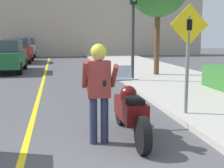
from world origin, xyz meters
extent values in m
cube|color=yellow|center=(-0.60, 6.00, 0.00)|extent=(0.12, 36.00, 0.01)
cube|color=#B2A38E|center=(0.00, 26.00, 3.28)|extent=(28.00, 1.20, 6.57)
cylinder|color=black|center=(1.32, 1.33, 0.31)|extent=(0.14, 0.63, 0.63)
cylinder|color=black|center=(1.32, 3.07, 0.31)|extent=(0.14, 0.63, 0.63)
cube|color=#510C0C|center=(1.32, 2.20, 0.54)|extent=(0.40, 1.20, 0.36)
sphere|color=#510C0C|center=(1.32, 2.37, 0.80)|extent=(0.32, 0.32, 0.32)
cube|color=black|center=(1.32, 1.93, 0.76)|extent=(0.28, 0.48, 0.10)
cylinder|color=silver|center=(1.32, 2.80, 1.02)|extent=(0.62, 0.03, 0.03)
cube|color=silver|center=(1.32, 2.88, 1.14)|extent=(0.36, 0.12, 0.31)
cylinder|color=#282D4C|center=(0.59, 1.96, 0.42)|extent=(0.14, 0.14, 0.84)
cylinder|color=#282D4C|center=(0.79, 1.96, 0.42)|extent=(0.14, 0.14, 0.84)
cube|color=maroon|center=(0.69, 1.96, 1.16)|extent=(0.40, 0.22, 0.64)
cylinder|color=maroon|center=(0.44, 1.86, 1.26)|extent=(0.09, 0.39, 0.50)
cylinder|color=maroon|center=(0.94, 1.84, 1.23)|extent=(0.09, 0.45, 0.45)
sphere|color=tan|center=(0.69, 1.96, 1.59)|extent=(0.23, 0.23, 0.23)
sphere|color=gold|center=(0.69, 1.96, 1.64)|extent=(0.27, 0.27, 0.27)
cube|color=black|center=(0.75, 1.68, 1.13)|extent=(0.06, 0.05, 0.11)
cylinder|color=slate|center=(2.90, 3.28, 1.23)|extent=(0.08, 0.08, 2.21)
cube|color=yellow|center=(2.90, 3.26, 2.15)|extent=(0.91, 0.02, 0.91)
cube|color=black|center=(2.90, 3.24, 2.15)|extent=(0.12, 0.01, 0.24)
cylinder|color=#2D2D30|center=(2.99, 8.76, 1.99)|extent=(0.12, 0.12, 3.72)
sphere|color=green|center=(2.99, 8.62, 3.25)|extent=(0.14, 0.14, 0.14)
cylinder|color=brown|center=(4.50, 10.33, 1.62)|extent=(0.24, 0.24, 2.98)
cylinder|color=black|center=(-1.79, 14.94, 0.32)|extent=(0.22, 0.64, 0.64)
cylinder|color=black|center=(-1.79, 12.33, 0.32)|extent=(0.22, 0.64, 0.64)
cube|color=#1E6033|center=(-2.62, 13.63, 0.70)|extent=(1.80, 4.20, 0.76)
cube|color=#38424C|center=(-2.62, 13.47, 1.38)|extent=(1.58, 2.18, 0.60)
cylinder|color=black|center=(-3.46, 20.87, 0.32)|extent=(0.22, 0.64, 0.64)
cylinder|color=black|center=(-1.80, 20.87, 0.32)|extent=(0.22, 0.64, 0.64)
cylinder|color=black|center=(-3.46, 18.27, 0.32)|extent=(0.22, 0.64, 0.64)
cylinder|color=black|center=(-1.80, 18.27, 0.32)|extent=(0.22, 0.64, 0.64)
cube|color=#B21E19|center=(-2.63, 19.57, 0.70)|extent=(1.80, 4.20, 0.76)
cube|color=#38424C|center=(-2.63, 19.40, 1.38)|extent=(1.58, 2.18, 0.60)
cylinder|color=black|center=(-3.52, 26.66, 0.32)|extent=(0.22, 0.64, 0.64)
cylinder|color=black|center=(-1.87, 26.66, 0.32)|extent=(0.22, 0.64, 0.64)
cylinder|color=black|center=(-3.52, 24.06, 0.32)|extent=(0.22, 0.64, 0.64)
cylinder|color=black|center=(-1.87, 24.06, 0.32)|extent=(0.22, 0.64, 0.64)
cube|color=white|center=(-2.70, 25.36, 0.70)|extent=(1.80, 4.20, 0.76)
cube|color=#38424C|center=(-2.70, 25.19, 1.38)|extent=(1.58, 2.18, 0.60)
camera|label=1|loc=(-0.03, -3.36, 1.92)|focal=50.00mm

